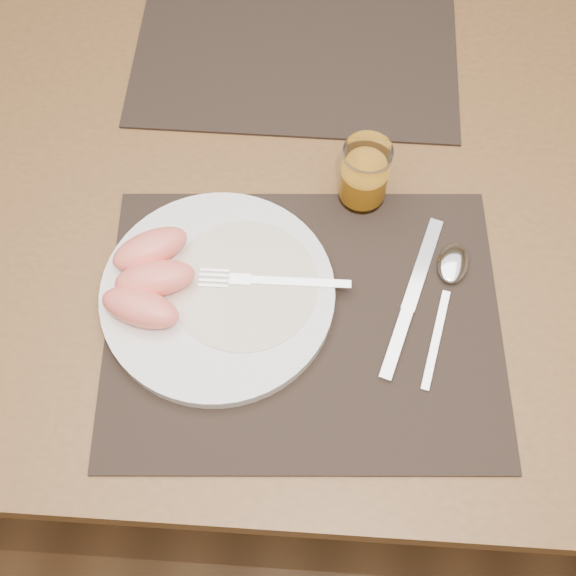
# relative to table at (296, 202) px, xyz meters

# --- Properties ---
(ground) EXTENTS (5.00, 5.00, 0.00)m
(ground) POSITION_rel_table_xyz_m (0.00, 0.00, -0.67)
(ground) COLOR brown
(ground) RESTS_ON ground
(table) EXTENTS (1.40, 0.90, 0.75)m
(table) POSITION_rel_table_xyz_m (0.00, 0.00, 0.00)
(table) COLOR brown
(table) RESTS_ON ground
(placemat_near) EXTENTS (0.47, 0.38, 0.00)m
(placemat_near) POSITION_rel_table_xyz_m (0.02, -0.22, 0.09)
(placemat_near) COLOR black
(placemat_near) RESTS_ON table
(placemat_far) EXTENTS (0.45, 0.35, 0.00)m
(placemat_far) POSITION_rel_table_xyz_m (-0.01, 0.22, 0.09)
(placemat_far) COLOR black
(placemat_far) RESTS_ON table
(plate) EXTENTS (0.27, 0.27, 0.02)m
(plate) POSITION_rel_table_xyz_m (-0.08, -0.20, 0.10)
(plate) COLOR white
(plate) RESTS_ON placemat_near
(plate_dressing) EXTENTS (0.17, 0.17, 0.00)m
(plate_dressing) POSITION_rel_table_xyz_m (-0.05, -0.19, 0.10)
(plate_dressing) COLOR white
(plate_dressing) RESTS_ON plate
(fork) EXTENTS (0.17, 0.02, 0.00)m
(fork) POSITION_rel_table_xyz_m (-0.03, -0.18, 0.11)
(fork) COLOR silver
(fork) RESTS_ON plate
(knife) EXTENTS (0.08, 0.21, 0.01)m
(knife) POSITION_rel_table_xyz_m (0.14, -0.20, 0.09)
(knife) COLOR silver
(knife) RESTS_ON placemat_near
(spoon) EXTENTS (0.06, 0.19, 0.01)m
(spoon) POSITION_rel_table_xyz_m (0.19, -0.15, 0.09)
(spoon) COLOR silver
(spoon) RESTS_ON placemat_near
(juice_glass) EXTENTS (0.06, 0.06, 0.09)m
(juice_glass) POSITION_rel_table_xyz_m (0.08, -0.04, 0.13)
(juice_glass) COLOR white
(juice_glass) RESTS_ON placemat_near
(grapefruit_wedges) EXTENTS (0.11, 0.15, 0.04)m
(grapefruit_wedges) POSITION_rel_table_xyz_m (-0.16, -0.19, 0.12)
(grapefruit_wedges) COLOR #FF7E68
(grapefruit_wedges) RESTS_ON plate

